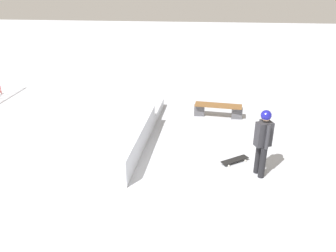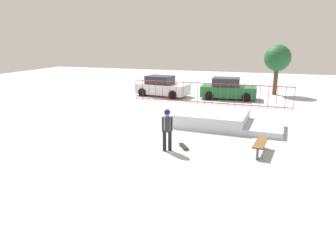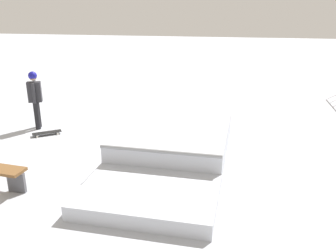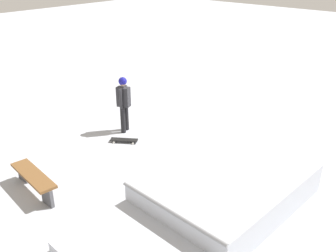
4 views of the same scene
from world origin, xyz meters
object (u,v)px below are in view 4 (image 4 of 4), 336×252
Objects in this scene: skateboard at (124,140)px; skate_ramp at (214,198)px; skater at (124,100)px; park_bench at (34,179)px.

skate_ramp is at bearing 131.89° from skateboard.
skater reaches higher than skate_ramp.
skater reaches higher than park_bench.
skater is 1.21m from skateboard.
park_bench is at bearing -55.23° from skate_ramp.
skater is (-1.44, -4.33, 0.69)m from skate_ramp.
park_bench is (2.15, -3.45, 0.04)m from skate_ramp.
skate_ramp reaches higher than park_bench.
skater is 1.04× the size of park_bench.
skate_ramp reaches higher than skateboard.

